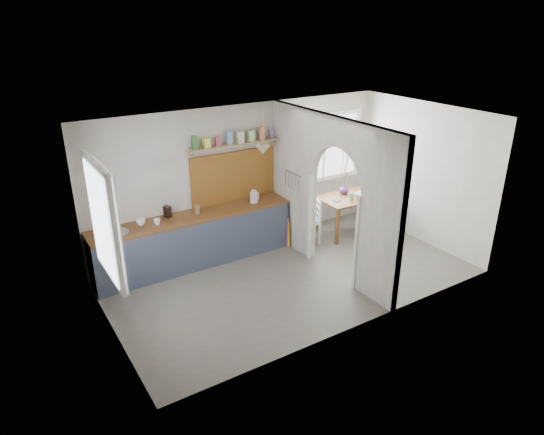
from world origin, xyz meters
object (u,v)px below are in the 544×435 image
chair_right (379,203)px  kettle (254,196)px  vase (344,189)px  dining_table (349,214)px  chair_left (308,219)px

chair_right → kettle: 2.81m
chair_right → vase: vase is taller
dining_table → chair_right: bearing=1.3°
chair_right → vase: size_ratio=4.67×
dining_table → chair_left: bearing=177.1°
dining_table → vase: 0.51m
dining_table → kettle: size_ratio=5.32×
kettle → chair_left: bearing=2.8°
chair_right → chair_left: bearing=68.4°
chair_left → chair_right: 1.75m
dining_table → vase: bearing=86.9°
chair_left → vase: vase is taller
chair_left → kettle: 1.17m
dining_table → kettle: 2.06m
dining_table → chair_right: (0.81, -0.00, 0.08)m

